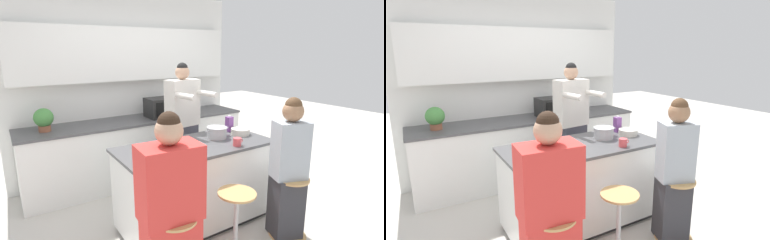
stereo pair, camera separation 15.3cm
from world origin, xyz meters
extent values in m
plane|color=beige|center=(0.00, 0.00, 0.00)|extent=(16.00, 16.00, 0.00)
cube|color=silver|center=(0.00, 1.83, 1.35)|extent=(3.49, 0.06, 2.70)
cube|color=white|center=(0.00, 1.72, 1.83)|extent=(3.21, 0.16, 0.75)
cube|color=white|center=(0.00, 1.46, 0.44)|extent=(3.21, 0.66, 0.88)
cube|color=#4C4C4F|center=(0.00, 1.46, 0.90)|extent=(3.24, 0.69, 0.03)
cube|color=black|center=(0.00, 0.00, 0.03)|extent=(1.55, 0.64, 0.06)
cube|color=white|center=(0.00, 0.00, 0.47)|extent=(1.63, 0.72, 0.83)
cube|color=#4C4C4F|center=(0.00, 0.00, 0.90)|extent=(1.67, 0.76, 0.03)
cylinder|color=tan|center=(-0.67, -0.71, 0.63)|extent=(0.35, 0.35, 0.02)
cylinder|color=#B7BABC|center=(0.00, -0.66, 0.32)|extent=(0.04, 0.04, 0.61)
cylinder|color=tan|center=(0.00, -0.66, 0.63)|extent=(0.35, 0.35, 0.02)
cylinder|color=tan|center=(0.67, -0.72, 0.01)|extent=(0.38, 0.38, 0.01)
cylinder|color=#B7BABC|center=(0.67, -0.72, 0.32)|extent=(0.04, 0.04, 0.61)
cylinder|color=tan|center=(0.67, -0.72, 0.63)|extent=(0.35, 0.35, 0.02)
cube|color=#383842|center=(0.27, 0.71, 0.47)|extent=(0.38, 0.26, 0.94)
cube|color=silver|center=(0.27, 0.71, 1.23)|extent=(0.44, 0.27, 0.59)
cylinder|color=silver|center=(0.13, 0.42, 1.36)|extent=(0.11, 0.33, 0.07)
cylinder|color=silver|center=(0.47, 0.46, 1.36)|extent=(0.11, 0.33, 0.07)
sphere|color=tan|center=(0.27, 0.71, 1.61)|extent=(0.20, 0.20, 0.18)
sphere|color=black|center=(0.27, 0.71, 1.66)|extent=(0.16, 0.16, 0.14)
cube|color=red|center=(-0.70, -0.69, 0.93)|extent=(0.49, 0.32, 0.58)
sphere|color=tan|center=(-0.70, -0.69, 1.33)|extent=(0.23, 0.23, 0.21)
sphere|color=black|center=(-0.70, -0.69, 1.39)|extent=(0.18, 0.18, 0.17)
cube|color=#333338|center=(0.64, -0.69, 0.32)|extent=(0.37, 0.35, 0.64)
cube|color=#9EA8B2|center=(0.64, -0.69, 0.93)|extent=(0.38, 0.32, 0.57)
sphere|color=#936B4C|center=(0.64, -0.69, 1.32)|extent=(0.26, 0.26, 0.20)
sphere|color=#513823|center=(0.64, -0.69, 1.37)|extent=(0.21, 0.21, 0.16)
cylinder|color=#B7BABC|center=(0.33, 0.07, 0.98)|extent=(0.22, 0.22, 0.12)
cylinder|color=#B7BABC|center=(0.33, 0.07, 1.04)|extent=(0.24, 0.24, 0.01)
cylinder|color=#B7BABC|center=(0.19, 0.07, 1.01)|extent=(0.05, 0.01, 0.01)
cylinder|color=#B7BABC|center=(0.47, 0.07, 1.01)|extent=(0.05, 0.01, 0.01)
cylinder|color=silver|center=(0.65, 0.03, 0.95)|extent=(0.22, 0.22, 0.07)
cylinder|color=#DB4C51|center=(0.33, -0.27, 0.96)|extent=(0.09, 0.09, 0.08)
torus|color=#DB4C51|center=(0.39, -0.27, 0.96)|extent=(0.04, 0.01, 0.04)
cylinder|color=orange|center=(-0.43, -0.10, 0.96)|extent=(0.09, 0.09, 0.09)
torus|color=orange|center=(-0.37, -0.10, 0.97)|extent=(0.04, 0.01, 0.04)
ellipsoid|color=yellow|center=(-0.20, -0.24, 0.94)|extent=(0.13, 0.05, 0.05)
ellipsoid|color=yellow|center=(-0.23, -0.20, 0.94)|extent=(0.10, 0.12, 0.05)
ellipsoid|color=yellow|center=(-0.17, -0.20, 0.94)|extent=(0.11, 0.11, 0.05)
cube|color=#7A428E|center=(0.64, 0.22, 1.01)|extent=(0.07, 0.07, 0.18)
cylinder|color=white|center=(0.64, 0.22, 1.10)|extent=(0.03, 0.03, 0.02)
cube|color=black|center=(0.34, 1.41, 1.05)|extent=(0.46, 0.36, 0.28)
cube|color=black|center=(0.30, 1.23, 1.05)|extent=(0.29, 0.01, 0.21)
cube|color=black|center=(0.51, 1.23, 1.05)|extent=(0.08, 0.01, 0.23)
cylinder|color=#93563D|center=(-1.25, 1.46, 0.95)|extent=(0.14, 0.14, 0.07)
sphere|color=#478942|center=(-1.25, 1.46, 1.08)|extent=(0.23, 0.23, 0.23)
camera|label=1|loc=(-1.68, -2.49, 1.89)|focal=28.00mm
camera|label=2|loc=(-1.55, -2.57, 1.89)|focal=28.00mm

